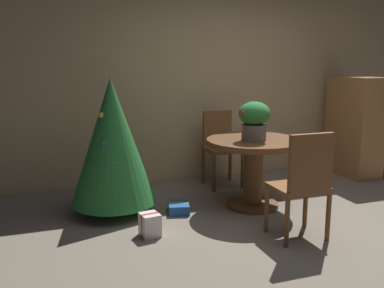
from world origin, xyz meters
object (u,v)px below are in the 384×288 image
Objects in this scene: wooden_chair_near at (303,180)px; wooden_cabinet at (354,127)px; wooden_chair_far at (220,144)px; holiday_tree at (112,141)px; gift_box_cream at (150,225)px; flower_vase at (254,119)px; gift_box_blue at (179,207)px; round_dining_table at (254,159)px.

wooden_chair_near is 0.73× the size of wooden_cabinet.
wooden_cabinet is at bearing -5.03° from wooden_chair_far.
wooden_cabinet is at bearing 6.80° from holiday_tree.
holiday_tree is 6.62× the size of gift_box_cream.
flower_vase is 0.99m from wooden_chair_near.
gift_box_blue is (-0.83, -0.81, -0.49)m from wooden_chair_far.
wooden_chair_far is 0.69× the size of wooden_cabinet.
flower_vase is 1.92× the size of gift_box_cream.
flower_vase is 1.08m from wooden_chair_far.
round_dining_table is 2.09m from wooden_cabinet.
round_dining_table is at bearing -12.74° from holiday_tree.
gift_box_cream is (0.20, -0.75, -0.67)m from holiday_tree.
wooden_chair_near is 1.43m from gift_box_blue.
flower_vase is 0.29× the size of holiday_tree.
gift_box_blue is (-0.83, 0.10, -0.49)m from round_dining_table.
flower_vase reaches higher than gift_box_blue.
wooden_chair_near is 0.69× the size of holiday_tree.
wooden_chair_far reaches higher than gift_box_cream.
wooden_cabinet is at bearing 22.06° from flower_vase.
wooden_chair_far is 1.60m from holiday_tree.
gift_box_blue is at bearing -167.01° from wooden_cabinet.
wooden_chair_far is 0.66× the size of holiday_tree.
gift_box_cream is at bearing -133.89° from wooden_chair_far.
wooden_chair_near is at bearing -90.00° from round_dining_table.
wooden_chair_far is 4.40× the size of gift_box_cream.
wooden_chair_near is at bearing -41.02° from holiday_tree.
flower_vase is 2.17m from wooden_cabinet.
gift_box_blue is 0.68m from gift_box_cream.
round_dining_table is 1.08× the size of wooden_chair_far.
wooden_chair_near is 1.04× the size of wooden_chair_far.
gift_box_cream is (-1.23, -0.35, -0.89)m from flower_vase.
flower_vase reaches higher than gift_box_cream.
holiday_tree is at bearing 160.20° from gift_box_blue.
gift_box_cream is at bearing -160.31° from wooden_cabinet.
wooden_cabinet reaches higher than wooden_chair_far.
flower_vase is at bearing 15.72° from gift_box_cream.
flower_vase is at bearing 92.64° from wooden_chair_near.
holiday_tree is (-1.47, 0.33, 0.23)m from round_dining_table.
wooden_chair_near is at bearing -87.36° from flower_vase.
flower_vase is 1.24m from gift_box_blue.
wooden_chair_near is 1.97m from holiday_tree.
wooden_cabinet is at bearing 19.69° from gift_box_cream.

